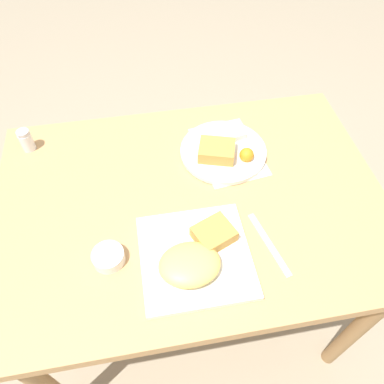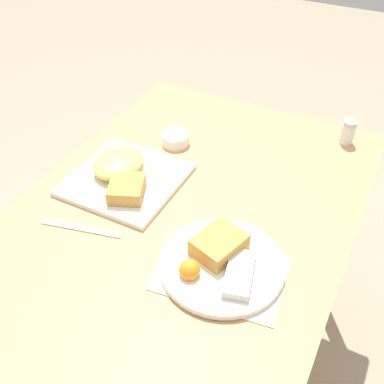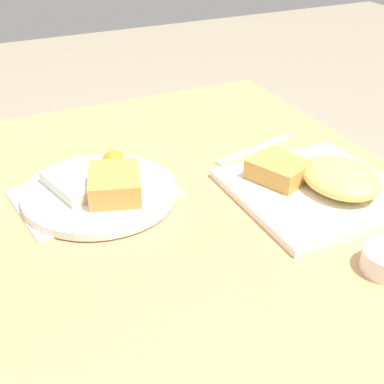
# 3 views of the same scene
# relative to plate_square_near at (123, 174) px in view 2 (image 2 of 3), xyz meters

# --- Properties ---
(ground_plane) EXTENTS (8.00, 8.00, 0.00)m
(ground_plane) POSITION_rel_plate_square_near_xyz_m (0.02, 0.19, -0.75)
(ground_plane) COLOR gray
(dining_table) EXTENTS (1.10, 0.77, 0.73)m
(dining_table) POSITION_rel_plate_square_near_xyz_m (0.02, 0.19, -0.11)
(dining_table) COLOR tan
(dining_table) RESTS_ON ground_plane
(menu_card) EXTENTS (0.21, 0.28, 0.00)m
(menu_card) POSITION_rel_plate_square_near_xyz_m (0.17, 0.35, -0.02)
(menu_card) COLOR beige
(menu_card) RESTS_ON dining_table
(plate_square_near) EXTENTS (0.27, 0.27, 0.06)m
(plate_square_near) POSITION_rel_plate_square_near_xyz_m (0.00, 0.00, 0.00)
(plate_square_near) COLOR white
(plate_square_near) RESTS_ON dining_table
(plate_oval_far) EXTENTS (0.26, 0.26, 0.05)m
(plate_oval_far) POSITION_rel_plate_square_near_xyz_m (0.15, 0.35, -0.00)
(plate_oval_far) COLOR white
(plate_oval_far) RESTS_ON menu_card
(sauce_ramekin) EXTENTS (0.08, 0.08, 0.03)m
(sauce_ramekin) POSITION_rel_plate_square_near_xyz_m (-0.21, 0.04, -0.00)
(sauce_ramekin) COLOR white
(sauce_ramekin) RESTS_ON dining_table
(salt_shaker) EXTENTS (0.04, 0.04, 0.07)m
(salt_shaker) POSITION_rel_plate_square_near_xyz_m (-0.44, 0.48, 0.01)
(salt_shaker) COLOR white
(salt_shaker) RESTS_ON dining_table
(butter_knife) EXTENTS (0.06, 0.20, 0.00)m
(butter_knife) POSITION_rel_plate_square_near_xyz_m (0.19, 0.01, -0.02)
(butter_knife) COLOR silver
(butter_knife) RESTS_ON dining_table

